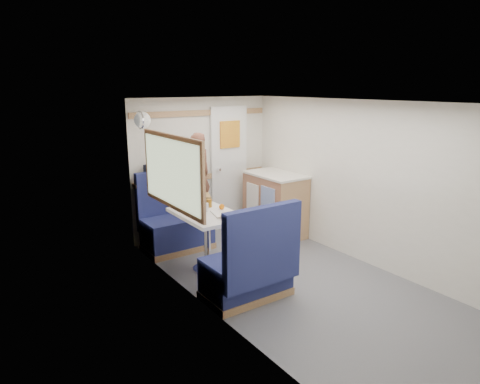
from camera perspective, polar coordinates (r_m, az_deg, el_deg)
floor at (r=4.88m, az=8.61°, el=-12.45°), size 4.50×4.50×0.00m
ceiling at (r=4.37m, az=9.59°, el=11.73°), size 4.50×4.50×0.00m
wall_back at (r=6.30m, az=-5.07°, el=3.38°), size 2.20×0.02×2.00m
wall_left at (r=3.87m, az=-2.90°, el=-3.44°), size 0.02×4.50×2.00m
wall_right at (r=5.32m, az=17.75°, el=0.75°), size 0.02×4.50×2.00m
oak_trim_low at (r=6.31m, az=-4.95°, el=2.02°), size 2.15×0.02×0.08m
oak_trim_high at (r=6.19m, az=-5.14°, el=10.47°), size 2.15×0.02×0.08m
side_window at (r=4.68m, az=-9.15°, el=2.62°), size 0.04×1.30×0.72m
rear_door at (r=6.51m, az=-1.47°, el=3.52°), size 0.62×0.12×1.86m
dinette_table at (r=5.05m, az=-4.42°, el=-4.43°), size 0.62×0.92×0.72m
bench_far at (r=5.86m, az=-8.62°, el=-4.64°), size 0.90×0.59×1.05m
bench_near at (r=4.46m, az=1.30°, el=-10.61°), size 0.90×0.59×1.05m
ledge at (r=5.93m, az=-9.91°, el=1.35°), size 0.90×0.14×0.04m
dome_light at (r=5.40m, az=-12.90°, el=9.33°), size 0.20×0.20×0.20m
galley_counter at (r=6.31m, az=4.68°, el=-1.59°), size 0.57×0.92×0.92m
person at (r=5.71m, az=-5.74°, el=2.33°), size 0.43×0.30×1.12m
duffel_bag at (r=5.89m, az=-10.14°, el=2.65°), size 0.55×0.38×0.24m
tray at (r=4.94m, az=-2.25°, el=-2.85°), size 0.30×0.36×0.02m
orange_fruit at (r=5.04m, az=-2.46°, el=-1.98°), size 0.07×0.07×0.07m
cheese_block at (r=4.74m, az=-2.00°, el=-3.21°), size 0.12×0.10×0.03m
wine_glass at (r=5.03m, az=-5.23°, el=-1.21°), size 0.08×0.08×0.17m
tumbler_left at (r=4.62m, az=-4.99°, el=-3.45°), size 0.07×0.07×0.11m
tumbler_mid at (r=5.10m, az=-6.09°, el=-1.88°), size 0.06×0.06×0.10m
tumbler_right at (r=5.12m, az=-5.09°, el=-1.67°), size 0.07×0.07×0.12m
beer_glass at (r=5.21m, az=-4.10°, el=-1.49°), size 0.06×0.06×0.10m
pepper_grinder at (r=5.12m, az=-5.55°, el=-1.77°), size 0.04×0.04×0.10m
salt_grinder at (r=5.03m, az=-4.45°, el=-2.05°), size 0.04×0.04×0.10m
bread_loaf at (r=5.38m, az=-4.77°, el=-0.95°), size 0.22×0.29×0.11m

